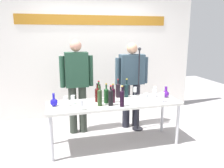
# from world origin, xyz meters

# --- Properties ---
(ground_plane) EXTENTS (10.00, 10.00, 0.00)m
(ground_plane) POSITION_xyz_m (0.00, 0.00, 0.00)
(ground_plane) COLOR #A59F9F
(back_wall) EXTENTS (4.52, 0.11, 3.00)m
(back_wall) POSITION_xyz_m (0.00, 1.57, 1.50)
(back_wall) COLOR white
(back_wall) RESTS_ON ground
(display_table) EXTENTS (2.10, 0.63, 0.72)m
(display_table) POSITION_xyz_m (0.00, 0.00, 0.66)
(display_table) COLOR silver
(display_table) RESTS_ON ground
(decanter_blue_left) EXTENTS (0.11, 0.11, 0.20)m
(decanter_blue_left) POSITION_xyz_m (-0.93, 0.05, 0.79)
(decanter_blue_left) COLOR #1B17B0
(decanter_blue_left) RESTS_ON display_table
(decanter_blue_right) EXTENTS (0.11, 0.11, 0.19)m
(decanter_blue_right) POSITION_xyz_m (0.92, 0.05, 0.79)
(decanter_blue_right) COLOR #4F1885
(decanter_blue_right) RESTS_ON display_table
(presenter_left) EXTENTS (0.59, 0.22, 1.68)m
(presenter_left) POSITION_xyz_m (-0.51, 0.63, 0.96)
(presenter_left) COLOR #323930
(presenter_left) RESTS_ON ground
(presenter_right) EXTENTS (0.64, 0.22, 1.62)m
(presenter_right) POSITION_xyz_m (0.51, 0.63, 0.93)
(presenter_right) COLOR black
(presenter_right) RESTS_ON ground
(wine_bottle_0) EXTENTS (0.07, 0.07, 0.33)m
(wine_bottle_0) POSITION_xyz_m (-0.26, -0.11, 0.86)
(wine_bottle_0) COLOR #21361A
(wine_bottle_0) RESTS_ON display_table
(wine_bottle_1) EXTENTS (0.08, 0.08, 0.32)m
(wine_bottle_1) POSITION_xyz_m (0.13, 0.26, 0.86)
(wine_bottle_1) COLOR black
(wine_bottle_1) RESTS_ON display_table
(wine_bottle_2) EXTENTS (0.08, 0.08, 0.30)m
(wine_bottle_2) POSITION_xyz_m (-0.25, 0.10, 0.85)
(wine_bottle_2) COLOR #370806
(wine_bottle_2) RESTS_ON display_table
(wine_bottle_3) EXTENTS (0.07, 0.07, 0.32)m
(wine_bottle_3) POSITION_xyz_m (0.05, -0.24, 0.86)
(wine_bottle_3) COLOR black
(wine_bottle_3) RESTS_ON display_table
(wine_bottle_4) EXTENTS (0.07, 0.07, 0.31)m
(wine_bottle_4) POSITION_xyz_m (-0.21, 0.22, 0.85)
(wine_bottle_4) COLOR #173F17
(wine_bottle_4) RESTS_ON display_table
(wine_bottle_5) EXTENTS (0.07, 0.07, 0.30)m
(wine_bottle_5) POSITION_xyz_m (-0.03, -0.00, 0.85)
(wine_bottle_5) COLOR black
(wine_bottle_5) RESTS_ON display_table
(wine_bottle_6) EXTENTS (0.07, 0.07, 0.31)m
(wine_bottle_6) POSITION_xyz_m (-0.10, -0.15, 0.86)
(wine_bottle_6) COLOR black
(wine_bottle_6) RESTS_ON display_table
(wine_bottle_7) EXTENTS (0.07, 0.07, 0.32)m
(wine_bottle_7) POSITION_xyz_m (0.28, 0.24, 0.85)
(wine_bottle_7) COLOR black
(wine_bottle_7) RESTS_ON display_table
(wine_bottle_8) EXTENTS (0.07, 0.07, 0.32)m
(wine_bottle_8) POSITION_xyz_m (-0.13, -0.01, 0.85)
(wine_bottle_8) COLOR #123917
(wine_bottle_8) RESTS_ON display_table
(wine_glass_left_0) EXTENTS (0.06, 0.06, 0.15)m
(wine_glass_left_0) POSITION_xyz_m (-0.76, -0.01, 0.83)
(wine_glass_left_0) COLOR white
(wine_glass_left_0) RESTS_ON display_table
(wine_glass_left_1) EXTENTS (0.06, 0.06, 0.14)m
(wine_glass_left_1) POSITION_xyz_m (-0.64, 0.08, 0.82)
(wine_glass_left_1) COLOR white
(wine_glass_left_1) RESTS_ON display_table
(wine_glass_left_2) EXTENTS (0.07, 0.07, 0.15)m
(wine_glass_left_2) POSITION_xyz_m (-0.56, -0.24, 0.82)
(wine_glass_left_2) COLOR white
(wine_glass_left_2) RESTS_ON display_table
(wine_glass_right_0) EXTENTS (0.06, 0.06, 0.15)m
(wine_glass_right_0) POSITION_xyz_m (0.80, 0.21, 0.82)
(wine_glass_right_0) COLOR white
(wine_glass_right_0) RESTS_ON display_table
(wine_glass_right_1) EXTENTS (0.07, 0.07, 0.14)m
(wine_glass_right_1) POSITION_xyz_m (0.49, -0.13, 0.82)
(wine_glass_right_1) COLOR white
(wine_glass_right_1) RESTS_ON display_table
(wine_glass_right_2) EXTENTS (0.06, 0.06, 0.16)m
(wine_glass_right_2) POSITION_xyz_m (0.74, -0.18, 0.83)
(wine_glass_right_2) COLOR white
(wine_glass_right_2) RESTS_ON display_table
(wine_glass_right_3) EXTENTS (0.06, 0.06, 0.16)m
(wine_glass_right_3) POSITION_xyz_m (0.44, 0.25, 0.84)
(wine_glass_right_3) COLOR white
(wine_glass_right_3) RESTS_ON display_table
(wine_glass_right_4) EXTENTS (0.07, 0.07, 0.13)m
(wine_glass_right_4) POSITION_xyz_m (0.74, 0.11, 0.81)
(wine_glass_right_4) COLOR white
(wine_glass_right_4) RESTS_ON display_table
(wine_glass_right_5) EXTENTS (0.06, 0.06, 0.15)m
(wine_glass_right_5) POSITION_xyz_m (0.68, -0.03, 0.82)
(wine_glass_right_5) COLOR white
(wine_glass_right_5) RESTS_ON display_table
(microphone_stand) EXTENTS (0.20, 0.20, 1.55)m
(microphone_stand) POSITION_xyz_m (0.59, 0.45, 0.52)
(microphone_stand) COLOR black
(microphone_stand) RESTS_ON ground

